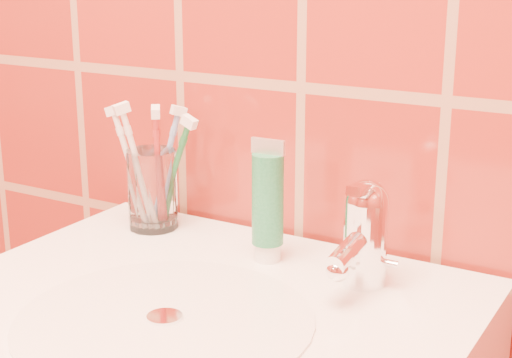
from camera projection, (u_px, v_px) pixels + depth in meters
The scene contains 8 objects.
glass_tumbler at pixel (152, 189), 1.03m from camera, with size 0.07×0.07×0.11m, color white.
toothpaste_tube at pixel (268, 205), 0.91m from camera, with size 0.04×0.04×0.15m.
faucet at pixel (364, 230), 0.85m from camera, with size 0.05×0.11×0.12m.
toothbrush_0 at pixel (139, 169), 1.00m from camera, with size 0.04×0.06×0.18m, color silver, non-canonical shape.
toothbrush_1 at pixel (158, 169), 1.00m from camera, with size 0.04×0.05×0.18m, color maroon, non-canonical shape.
toothbrush_2 at pixel (132, 168), 1.02m from camera, with size 0.08×0.02×0.17m, color silver, non-canonical shape.
toothbrush_3 at pixel (173, 173), 1.01m from camera, with size 0.08×0.03×0.16m, color #1C6C34, non-canonical shape.
toothbrush_4 at pixel (165, 167), 1.04m from camera, with size 0.05×0.06×0.17m, color #7494CF, non-canonical shape.
Camera 1 is at (0.44, 0.34, 1.20)m, focal length 55.00 mm.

